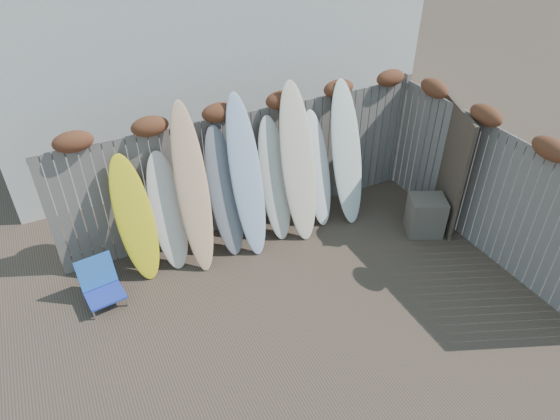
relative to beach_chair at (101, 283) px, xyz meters
name	(u,v)px	position (x,y,z in m)	size (l,w,h in m)	color
ground	(319,316)	(2.56, -1.61, -0.31)	(80.00, 80.00, 0.00)	#493A2D
back_fence	(250,160)	(2.61, 0.78, 0.88)	(6.05, 0.28, 2.24)	slate
right_fence	(490,183)	(5.55, -1.36, 0.84)	(0.28, 4.40, 2.24)	slate
beach_chair	(101,283)	(0.00, 0.00, 0.00)	(0.56, 0.59, 0.66)	#2339B0
wooden_crate	(426,215)	(5.03, -0.75, 0.02)	(0.56, 0.46, 0.65)	brown
lattice_panel	(447,165)	(5.50, -0.52, 0.71)	(0.06, 1.35, 2.03)	brown
surfboard_0	(135,219)	(0.67, 0.39, 0.62)	(0.53, 0.07, 1.92)	yellow
surfboard_1	(168,212)	(1.14, 0.41, 0.58)	(0.49, 0.07, 1.83)	silver
surfboard_2	(193,190)	(1.52, 0.30, 0.92)	(0.46, 0.07, 2.55)	#FFD373
surfboard_3	(225,193)	(2.01, 0.37, 0.68)	(0.48, 0.07, 2.06)	slate
surfboard_4	(247,177)	(2.35, 0.29, 0.90)	(0.48, 0.07, 2.52)	#A8C0E0
surfboard_5	(275,180)	(2.85, 0.38, 0.67)	(0.48, 0.07, 2.02)	silver
surfboard_6	(298,164)	(3.21, 0.29, 0.91)	(0.55, 0.07, 2.54)	#F9E5C6
surfboard_7	(317,170)	(3.62, 0.40, 0.64)	(0.45, 0.07, 1.96)	white
surfboard_8	(347,154)	(4.12, 0.31, 0.85)	(0.52, 0.07, 2.40)	white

